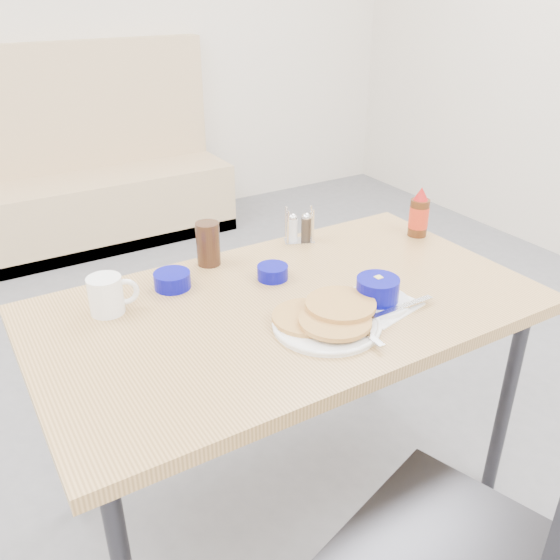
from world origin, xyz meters
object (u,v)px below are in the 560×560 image
coffee_mug (108,294)px  grits_setting (377,293)px  diner_chair (501,554)px  condiment_caddy (299,230)px  amber_tumbler (208,244)px  syrup_bottle (419,215)px  pancake_plate (327,319)px  booth_bench (78,190)px  creamer_bowl (172,280)px  butter_bowl (273,272)px  dining_table (288,321)px

coffee_mug → grits_setting: coffee_mug is taller
diner_chair → condiment_caddy: bearing=60.2°
amber_tumbler → syrup_bottle: (0.72, -0.17, 0.01)m
pancake_plate → grits_setting: grits_setting is taller
diner_chair → amber_tumbler: bearing=77.4°
coffee_mug → booth_bench: bearing=79.2°
creamer_bowl → condiment_caddy: 0.51m
creamer_bowl → pancake_plate: bearing=-57.2°
pancake_plate → grits_setting: (0.18, 0.02, 0.01)m
syrup_bottle → amber_tumbler: bearing=166.9°
diner_chair → grits_setting: (0.19, 0.64, 0.23)m
pancake_plate → butter_bowl: bearing=87.0°
diner_chair → coffee_mug: 1.11m
butter_bowl → dining_table: bearing=-103.7°
grits_setting → butter_bowl: (-0.17, 0.29, -0.01)m
pancake_plate → creamer_bowl: pancake_plate is taller
dining_table → syrup_bottle: syrup_bottle is taller
coffee_mug → butter_bowl: (0.48, -0.06, -0.03)m
butter_bowl → diner_chair: bearing=-91.7°
diner_chair → butter_bowl: size_ratio=10.45×
pancake_plate → creamer_bowl: bearing=122.8°
coffee_mug → condiment_caddy: (0.70, 0.13, -0.01)m
dining_table → condiment_caddy: 0.44m
creamer_bowl → booth_bench: bearing=83.9°
booth_bench → butter_bowl: (0.04, -2.39, 0.43)m
dining_table → amber_tumbler: (-0.08, 0.34, 0.13)m
coffee_mug → butter_bowl: bearing=-7.0°
booth_bench → creamer_bowl: (-0.24, -2.28, 0.43)m
amber_tumbler → pancake_plate: bearing=-78.2°
pancake_plate → butter_bowl: pancake_plate is taller
dining_table → syrup_bottle: (0.64, 0.17, 0.14)m
diner_chair → creamer_bowl: 1.08m
booth_bench → condiment_caddy: (0.26, -2.19, 0.45)m
dining_table → creamer_bowl: 0.36m
dining_table → condiment_caddy: bearing=53.0°
diner_chair → coffee_mug: diner_chair is taller
condiment_caddy → syrup_bottle: size_ratio=0.69×
grits_setting → amber_tumbler: amber_tumbler is taller
booth_bench → diner_chair: booth_bench is taller
pancake_plate → creamer_bowl: (-0.26, 0.41, 0.00)m
booth_bench → grits_setting: (0.20, -2.67, 0.45)m
butter_bowl → amber_tumbler: bearing=121.9°
booth_bench → creamer_bowl: booth_bench is taller
dining_table → creamer_bowl: creamer_bowl is taller
amber_tumbler → creamer_bowl: bearing=-150.6°
creamer_bowl → butter_bowl: 0.30m
diner_chair → grits_setting: 0.71m
amber_tumbler → syrup_bottle: syrup_bottle is taller
pancake_plate → coffee_mug: size_ratio=2.26×
creamer_bowl → diner_chair: bearing=-76.2°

